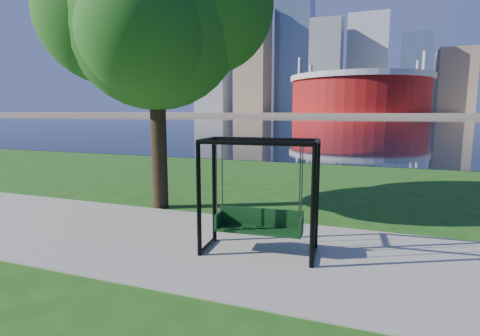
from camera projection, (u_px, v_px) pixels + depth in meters
The scene contains 8 objects.
ground at pixel (239, 240), 7.70m from camera, with size 900.00×900.00×0.00m, color #1E5114.
path at pixel (230, 247), 7.24m from camera, with size 120.00×4.00×0.03m, color #9E937F.
river at pixel (370, 122), 102.26m from camera, with size 900.00×180.00×0.02m, color black.
far_bank at pixel (377, 114), 291.23m from camera, with size 900.00×228.00×2.00m, color #937F60.
stadium at pixel (359, 93), 226.89m from camera, with size 83.00×83.00×32.00m.
skyline at pixel (373, 70), 299.93m from camera, with size 392.00×66.00×96.50m.
swing at pixel (259, 199), 6.81m from camera, with size 2.16×1.07×2.14m.
park_tree at pixel (154, 16), 9.65m from camera, with size 5.87×5.30×7.29m.
Camera 1 is at (2.59, -6.93, 2.61)m, focal length 28.00 mm.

